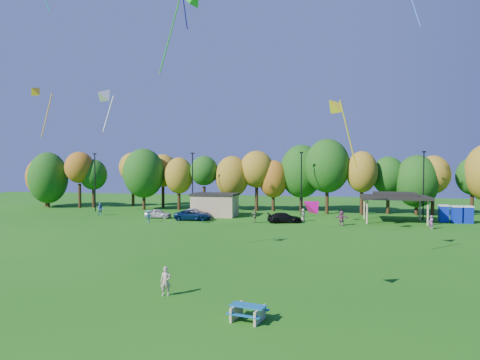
% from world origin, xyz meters
% --- Properties ---
extents(ground, '(160.00, 160.00, 0.00)m').
position_xyz_m(ground, '(0.00, 0.00, 0.00)').
color(ground, '#19600F').
rests_on(ground, ground).
extents(tree_line, '(93.57, 10.55, 11.15)m').
position_xyz_m(tree_line, '(-1.03, 45.51, 5.91)').
color(tree_line, black).
rests_on(tree_line, ground).
extents(lamp_posts, '(64.50, 0.25, 9.09)m').
position_xyz_m(lamp_posts, '(2.00, 40.00, 4.90)').
color(lamp_posts, black).
rests_on(lamp_posts, ground).
extents(utility_building, '(6.30, 4.30, 3.25)m').
position_xyz_m(utility_building, '(-10.00, 38.00, 1.64)').
color(utility_building, tan).
rests_on(utility_building, ground).
extents(pavilion, '(8.20, 6.20, 3.77)m').
position_xyz_m(pavilion, '(14.00, 37.00, 3.23)').
color(pavilion, tan).
rests_on(pavilion, ground).
extents(porta_potties, '(3.75, 1.98, 2.18)m').
position_xyz_m(porta_potties, '(21.45, 37.93, 1.10)').
color(porta_potties, '#0D23AB').
rests_on(porta_potties, ground).
extents(picnic_table, '(1.89, 1.67, 0.72)m').
position_xyz_m(picnic_table, '(2.61, -0.85, 0.42)').
color(picnic_table, tan).
rests_on(picnic_table, ground).
extents(kite_flyer, '(0.65, 0.48, 1.61)m').
position_xyz_m(kite_flyer, '(-2.57, 1.82, 0.81)').
color(kite_flyer, '#C6A494').
rests_on(kite_flyer, ground).
extents(car_a, '(3.70, 1.54, 1.25)m').
position_xyz_m(car_a, '(-16.98, 34.17, 0.63)').
color(car_a, '#BEBEBE').
rests_on(car_a, ground).
extents(car_b, '(4.02, 1.60, 1.30)m').
position_xyz_m(car_b, '(-11.99, 35.05, 0.65)').
color(car_b, '#98989D').
rests_on(car_b, ground).
extents(car_c, '(5.10, 2.69, 1.37)m').
position_xyz_m(car_c, '(-11.59, 33.13, 0.68)').
color(car_c, navy).
rests_on(car_c, ground).
extents(car_d, '(4.67, 2.98, 1.26)m').
position_xyz_m(car_d, '(0.43, 33.22, 0.63)').
color(car_d, black).
rests_on(car_d, ground).
extents(far_person_0, '(1.10, 0.81, 1.73)m').
position_xyz_m(far_person_0, '(-3.18, 32.20, 0.86)').
color(far_person_0, '#6D7E4D').
rests_on(far_person_0, ground).
extents(far_person_1, '(0.61, 0.68, 1.58)m').
position_xyz_m(far_person_1, '(17.26, 31.49, 0.79)').
color(far_person_1, '#AA51AC').
rests_on(far_person_1, ground).
extents(far_person_2, '(0.82, 0.94, 1.63)m').
position_xyz_m(far_person_2, '(2.62, 35.05, 0.82)').
color(far_person_2, '#99A370').
rests_on(far_person_2, ground).
extents(far_person_3, '(1.73, 0.87, 1.78)m').
position_xyz_m(far_person_3, '(7.39, 32.26, 0.89)').
color(far_person_3, '#8E3B71').
rests_on(far_person_3, ground).
extents(far_person_4, '(1.05, 0.93, 1.81)m').
position_xyz_m(far_person_4, '(-26.39, 35.36, 0.90)').
color(far_person_4, '#5580BB').
rests_on(far_person_4, ground).
extents(far_person_5, '(0.98, 1.14, 1.53)m').
position_xyz_m(far_person_5, '(-16.51, 30.03, 0.77)').
color(far_person_5, teal).
rests_on(far_person_5, ground).
extents(kite_4, '(2.76, 2.78, 5.47)m').
position_xyz_m(kite_4, '(6.42, 12.38, 11.66)').
color(kite_4, yellow).
extents(kite_7, '(1.59, 2.30, 3.54)m').
position_xyz_m(kite_7, '(-10.02, 8.72, 12.48)').
color(kite_7, silver).
extents(kite_8, '(1.21, 3.20, 5.41)m').
position_xyz_m(kite_8, '(-22.56, 17.41, 14.63)').
color(kite_8, '#F4A719').
extents(kite_14, '(1.59, 1.53, 1.29)m').
position_xyz_m(kite_14, '(5.21, 2.78, 5.10)').
color(kite_14, '#DD0C7E').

